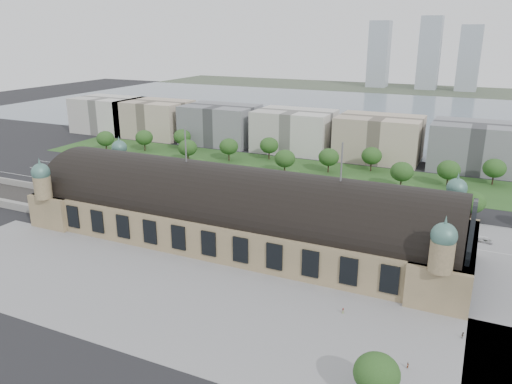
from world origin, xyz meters
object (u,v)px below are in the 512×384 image
at_px(parked_car_2, 119,190).
at_px(traffic_car_4, 269,206).
at_px(pedestrian_0, 343,311).
at_px(parked_car_0, 114,189).
at_px(traffic_car_3, 210,192).
at_px(traffic_car_6, 485,241).
at_px(parked_car_6, 184,202).
at_px(parked_car_3, 156,200).
at_px(parked_car_5, 170,202).
at_px(parked_car_1, 119,192).
at_px(bus_mid, 327,220).
at_px(traffic_car_0, 46,176).
at_px(traffic_car_1, 152,182).
at_px(parked_car_4, 159,197).
at_px(bus_west, 257,206).
at_px(bus_east, 342,219).
at_px(pedestrian_4, 384,376).
at_px(traffic_car_2, 146,184).
at_px(pedestrian_2, 463,335).
at_px(pedestrian_1, 408,366).
at_px(petrol_station, 201,168).

bearing_deg(parked_car_2, traffic_car_4, 75.22).
bearing_deg(pedestrian_0, parked_car_0, 176.84).
xyz_separation_m(traffic_car_3, pedestrian_0, (80.07, -71.14, 0.08)).
relative_size(traffic_car_6, parked_car_6, 0.94).
distance_m(parked_car_3, parked_car_5, 6.93).
bearing_deg(traffic_car_6, traffic_car_4, -84.03).
height_order(traffic_car_3, parked_car_1, parked_car_1).
bearing_deg(bus_mid, parked_car_0, 95.10).
bearing_deg(traffic_car_0, parked_car_5, 82.95).
height_order(traffic_car_3, parked_car_2, traffic_car_3).
distance_m(traffic_car_1, parked_car_5, 32.29).
bearing_deg(parked_car_3, bus_mid, 66.90).
height_order(traffic_car_4, parked_car_5, traffic_car_4).
distance_m(parked_car_6, pedestrian_0, 99.48).
height_order(traffic_car_3, parked_car_4, parked_car_4).
height_order(parked_car_5, bus_west, bus_west).
bearing_deg(bus_mid, parked_car_3, 98.63).
height_order(bus_east, pedestrian_4, bus_east).
bearing_deg(traffic_car_3, pedestrian_4, -126.86).
bearing_deg(traffic_car_2, parked_car_0, -31.90).
relative_size(parked_car_4, parked_car_6, 0.80).
bearing_deg(bus_mid, traffic_car_4, 79.02).
distance_m(traffic_car_6, pedestrian_2, 62.92).
distance_m(traffic_car_0, traffic_car_2, 54.03).
relative_size(parked_car_6, pedestrian_4, 2.92).
bearing_deg(traffic_car_1, parked_car_0, 146.66).
bearing_deg(traffic_car_0, parked_car_4, 85.59).
bearing_deg(traffic_car_0, parked_car_0, 84.11).
bearing_deg(traffic_car_4, pedestrian_2, 57.93).
distance_m(parked_car_2, parked_car_4, 21.37).
bearing_deg(pedestrian_4, pedestrian_1, -152.53).
bearing_deg(pedestrian_4, traffic_car_2, -62.78).
relative_size(parked_car_1, parked_car_4, 1.21).
relative_size(traffic_car_4, parked_car_5, 0.92).
height_order(petrol_station, traffic_car_6, petrol_station).
xyz_separation_m(traffic_car_1, pedestrian_0, (113.05, -73.37, 0.10)).
bearing_deg(traffic_car_0, traffic_car_4, 91.18).
distance_m(bus_east, pedestrian_1, 84.35).
relative_size(parked_car_0, pedestrian_4, 2.30).
distance_m(traffic_car_2, bus_west, 60.71).
bearing_deg(traffic_car_4, bus_west, -31.28).
bearing_deg(traffic_car_3, parked_car_6, 177.31).
bearing_deg(pedestrian_2, parked_car_0, 57.24).
xyz_separation_m(parked_car_1, parked_car_5, (28.41, -2.07, -0.07)).
relative_size(traffic_car_3, bus_mid, 0.45).
distance_m(parked_car_4, pedestrian_0, 112.09).
xyz_separation_m(traffic_car_1, traffic_car_6, (144.80, -9.16, 0.01)).
relative_size(parked_car_0, bus_west, 0.37).
relative_size(traffic_car_2, parked_car_1, 1.16).
relative_size(traffic_car_3, parked_car_2, 1.02).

